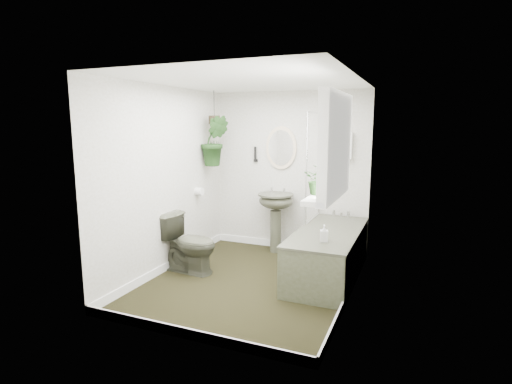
% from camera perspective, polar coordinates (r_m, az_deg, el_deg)
% --- Properties ---
extents(floor, '(2.30, 2.80, 0.02)m').
position_cam_1_polar(floor, '(4.84, -0.70, -12.75)').
color(floor, black).
rests_on(floor, ground).
extents(ceiling, '(2.30, 2.80, 0.02)m').
position_cam_1_polar(ceiling, '(4.50, -0.76, 15.72)').
color(ceiling, white).
rests_on(ceiling, ground).
extents(wall_back, '(2.30, 0.02, 2.30)m').
position_cam_1_polar(wall_back, '(5.84, 4.75, 2.88)').
color(wall_back, silver).
rests_on(wall_back, ground).
extents(wall_front, '(2.30, 0.02, 2.30)m').
position_cam_1_polar(wall_front, '(3.30, -10.45, -2.47)').
color(wall_front, silver).
rests_on(wall_front, ground).
extents(wall_left, '(0.02, 2.80, 2.30)m').
position_cam_1_polar(wall_left, '(5.09, -12.81, 1.68)').
color(wall_left, silver).
rests_on(wall_left, ground).
extents(wall_right, '(0.02, 2.80, 2.30)m').
position_cam_1_polar(wall_right, '(4.21, 13.93, 0.02)').
color(wall_right, silver).
rests_on(wall_right, ground).
extents(skirting, '(2.30, 2.80, 0.10)m').
position_cam_1_polar(skirting, '(4.82, -0.70, -12.09)').
color(skirting, white).
rests_on(skirting, floor).
extents(bathtub, '(0.72, 1.72, 0.58)m').
position_cam_1_polar(bathtub, '(4.96, 10.26, -8.66)').
color(bathtub, '#3E4031').
rests_on(bathtub, floor).
extents(bath_screen, '(0.04, 0.72, 1.40)m').
position_cam_1_polar(bath_screen, '(5.29, 8.23, 3.54)').
color(bath_screen, silver).
rests_on(bath_screen, bathtub).
extents(shower_box, '(0.20, 0.10, 0.35)m').
position_cam_1_polar(shower_box, '(5.54, 12.53, 6.48)').
color(shower_box, white).
rests_on(shower_box, wall_back).
extents(oval_mirror, '(0.46, 0.03, 0.62)m').
position_cam_1_polar(oval_mirror, '(5.80, 3.59, 6.32)').
color(oval_mirror, beige).
rests_on(oval_mirror, wall_back).
extents(wall_sconce, '(0.04, 0.04, 0.22)m').
position_cam_1_polar(wall_sconce, '(5.94, -0.11, 5.45)').
color(wall_sconce, black).
rests_on(wall_sconce, wall_back).
extents(toilet_roll_holder, '(0.11, 0.11, 0.11)m').
position_cam_1_polar(toilet_roll_holder, '(5.68, -8.15, 0.08)').
color(toilet_roll_holder, white).
rests_on(toilet_roll_holder, wall_left).
extents(window_recess, '(0.08, 1.00, 0.90)m').
position_cam_1_polar(window_recess, '(3.48, 11.35, 6.44)').
color(window_recess, white).
rests_on(window_recess, wall_right).
extents(window_sill, '(0.18, 1.00, 0.04)m').
position_cam_1_polar(window_sill, '(3.54, 10.02, -0.31)').
color(window_sill, white).
rests_on(window_sill, wall_right).
extents(window_blinds, '(0.01, 0.86, 0.76)m').
position_cam_1_polar(window_blinds, '(3.49, 10.62, 6.47)').
color(window_blinds, white).
rests_on(window_blinds, wall_right).
extents(toilet, '(0.75, 0.46, 0.74)m').
position_cam_1_polar(toilet, '(5.10, -9.53, -7.20)').
color(toilet, '#3E4031').
rests_on(toilet, floor).
extents(pedestal_sink, '(0.59, 0.54, 0.86)m').
position_cam_1_polar(pedestal_sink, '(5.78, 2.83, -4.42)').
color(pedestal_sink, '#3E4031').
rests_on(pedestal_sink, floor).
extents(sill_plant, '(0.23, 0.20, 0.25)m').
position_cam_1_polar(sill_plant, '(3.37, 8.91, 1.76)').
color(sill_plant, black).
rests_on(sill_plant, window_sill).
extents(hanging_plant, '(0.49, 0.45, 0.71)m').
position_cam_1_polar(hanging_plant, '(5.76, -5.92, 7.26)').
color(hanging_plant, black).
rests_on(hanging_plant, ceiling).
extents(soap_bottle, '(0.10, 0.10, 0.19)m').
position_cam_1_polar(soap_bottle, '(4.39, 9.70, -5.82)').
color(soap_bottle, '#292526').
rests_on(soap_bottle, bathtub).
extents(hanging_pot, '(0.16, 0.16, 0.12)m').
position_cam_1_polar(hanging_pot, '(5.75, -5.97, 10.21)').
color(hanging_pot, black).
rests_on(hanging_pot, ceiling).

